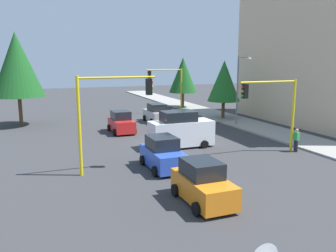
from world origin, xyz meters
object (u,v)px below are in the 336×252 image
object	(u,v)px
tree_roadside_mid	(224,81)
car_yellow	(182,122)
pedestrian_crossing	(296,139)
traffic_signal_far_left	(168,82)
traffic_signal_near_right	(110,104)
traffic_signal_near_left	(272,101)
tree_roadside_far	(183,75)
tree_opposite_side	(17,65)
street_lamp_curbside	(240,83)
car_orange	(203,184)
car_silver	(156,114)
delivery_van_white	(181,131)
car_red	(121,123)
car_blue	(163,154)

from	to	relation	value
tree_roadside_mid	car_yellow	xyz separation A→B (m)	(4.49, -6.97, -3.35)
tree_roadside_mid	pedestrian_crossing	bearing A→B (deg)	-9.24
traffic_signal_far_left	tree_roadside_mid	world-z (taller)	tree_roadside_mid
traffic_signal_near_right	pedestrian_crossing	bearing A→B (deg)	88.65
traffic_signal_near_right	car_yellow	bearing A→B (deg)	137.47
traffic_signal_near_left	tree_roadside_far	distance (m)	24.32
tree_opposite_side	traffic_signal_near_left	bearing A→B (deg)	42.72
tree_roadside_far	street_lamp_curbside	bearing A→B (deg)	-1.19
tree_opposite_side	car_orange	size ratio (longest dim) A/B	2.44
tree_roadside_mid	car_silver	world-z (taller)	tree_roadside_mid
delivery_van_white	car_orange	size ratio (longest dim) A/B	1.27
car_yellow	car_red	distance (m)	5.63
car_blue	pedestrian_crossing	size ratio (longest dim) A/B	2.27
traffic_signal_near_left	traffic_signal_far_left	world-z (taller)	traffic_signal_far_left
tree_roadside_mid	car_blue	distance (m)	19.54
car_orange	car_blue	xyz separation A→B (m)	(-5.50, 0.09, 0.00)
street_lamp_curbside	tree_roadside_far	bearing A→B (deg)	178.81
tree_opposite_side	car_orange	world-z (taller)	tree_opposite_side
street_lamp_curbside	car_silver	xyz separation A→B (m)	(-5.42, -6.76, -3.45)
tree_opposite_side	car_blue	bearing A→B (deg)	24.24
tree_opposite_side	delivery_van_white	size ratio (longest dim) A/B	1.92
tree_roadside_mid	car_blue	bearing A→B (deg)	-41.18
tree_roadside_mid	car_blue	size ratio (longest dim) A/B	1.68
tree_opposite_side	car_silver	bearing A→B (deg)	77.56
street_lamp_curbside	car_red	world-z (taller)	street_lamp_curbside
car_orange	pedestrian_crossing	size ratio (longest dim) A/B	2.23
street_lamp_curbside	tree_opposite_side	world-z (taller)	tree_opposite_side
traffic_signal_near_right	tree_opposite_side	world-z (taller)	tree_opposite_side
traffic_signal_near_left	car_silver	size ratio (longest dim) A/B	1.32
pedestrian_crossing	tree_roadside_far	bearing A→B (deg)	175.70
pedestrian_crossing	car_blue	bearing A→B (deg)	-89.05
tree_roadside_mid	traffic_signal_near_left	bearing A→B (deg)	-17.36
traffic_signal_near_left	traffic_signal_far_left	distance (m)	20.00
traffic_signal_far_left	pedestrian_crossing	bearing A→B (deg)	5.62
traffic_signal_near_left	delivery_van_white	size ratio (longest dim) A/B	1.09
street_lamp_curbside	delivery_van_white	distance (m)	10.82
tree_roadside_far	pedestrian_crossing	xyz separation A→B (m)	(24.32, -1.83, -3.61)
traffic_signal_near_left	car_orange	distance (m)	10.69
traffic_signal_far_left	street_lamp_curbside	xyz separation A→B (m)	(10.39, 3.53, 0.43)
traffic_signal_near_left	car_orange	xyz separation A→B (m)	(5.99, -8.39, -2.82)
traffic_signal_far_left	tree_roadside_far	world-z (taller)	tree_roadside_far
tree_opposite_side	tree_roadside_mid	xyz separation A→B (m)	(4.00, 21.00, -1.83)
car_yellow	car_orange	bearing A→B (deg)	-20.49
traffic_signal_near_left	traffic_signal_far_left	bearing A→B (deg)	179.86
car_silver	tree_roadside_mid	bearing A→B (deg)	82.21
traffic_signal_far_left	tree_roadside_mid	size ratio (longest dim) A/B	0.85
traffic_signal_near_left	tree_roadside_far	bearing A→B (deg)	170.83
street_lamp_curbside	car_silver	bearing A→B (deg)	-128.74
traffic_signal_near_right	street_lamp_curbside	bearing A→B (deg)	122.82
traffic_signal_near_left	street_lamp_curbside	bearing A→B (deg)	159.59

